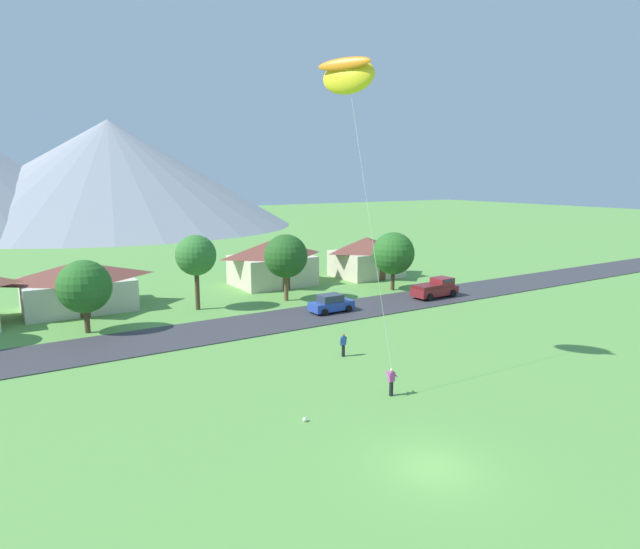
# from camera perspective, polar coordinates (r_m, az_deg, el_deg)

# --- Properties ---
(ground_plane) EXTENTS (400.00, 400.00, 0.00)m
(ground_plane) POSITION_cam_1_polar(r_m,az_deg,el_deg) (26.11, 11.60, -19.14)
(ground_plane) COLOR #609E47
(road_strip) EXTENTS (160.00, 6.90, 0.08)m
(road_strip) POSITION_cam_1_polar(r_m,az_deg,el_deg) (46.53, -10.59, -5.73)
(road_strip) COLOR #38383D
(road_strip) RESTS_ON ground
(mountain_far_east_ridge) EXTENTS (90.36, 90.36, 26.57)m
(mountain_far_east_ridge) POSITION_cam_1_polar(r_m,az_deg,el_deg) (150.10, -21.04, 9.83)
(mountain_far_east_ridge) COLOR #8E939E
(mountain_far_east_ridge) RESTS_ON ground
(house_leftmost) EXTENTS (8.21, 7.33, 5.04)m
(house_leftmost) POSITION_cam_1_polar(r_m,az_deg,el_deg) (69.86, 4.86, 1.92)
(house_leftmost) COLOR beige
(house_leftmost) RESTS_ON ground
(house_right_center) EXTENTS (9.41, 7.59, 5.32)m
(house_right_center) POSITION_cam_1_polar(r_m,az_deg,el_deg) (64.52, -5.03, 1.35)
(house_right_center) COLOR beige
(house_right_center) RESTS_ON ground
(house_rightmost) EXTENTS (10.50, 8.14, 4.63)m
(house_rightmost) POSITION_cam_1_polar(r_m,az_deg,el_deg) (57.36, -24.03, -1.00)
(house_rightmost) COLOR beige
(house_rightmost) RESTS_ON ground
(tree_near_left) EXTENTS (4.74, 4.74, 6.55)m
(tree_near_left) POSITION_cam_1_polar(r_m,az_deg,el_deg) (61.57, 7.67, 2.20)
(tree_near_left) COLOR #4C3823
(tree_near_left) RESTS_ON ground
(tree_left_of_center) EXTENTS (4.34, 4.34, 6.06)m
(tree_left_of_center) POSITION_cam_1_polar(r_m,az_deg,el_deg) (48.17, -23.41, -1.17)
(tree_left_of_center) COLOR #4C3823
(tree_left_of_center) RESTS_ON ground
(tree_center) EXTENTS (3.88, 3.88, 7.24)m
(tree_center) POSITION_cam_1_polar(r_m,az_deg,el_deg) (53.11, -12.84, 1.93)
(tree_center) COLOR #4C3823
(tree_center) RESTS_ON ground
(tree_near_right) EXTENTS (4.47, 4.47, 6.88)m
(tree_near_right) POSITION_cam_1_polar(r_m,az_deg,el_deg) (55.78, -3.59, 1.91)
(tree_near_right) COLOR brown
(tree_near_right) RESTS_ON ground
(parked_car_blue_mid_west) EXTENTS (4.24, 2.15, 1.68)m
(parked_car_blue_mid_west) POSITION_cam_1_polar(r_m,az_deg,el_deg) (51.41, 1.16, -3.06)
(parked_car_blue_mid_west) COLOR #2847A8
(parked_car_blue_mid_west) RESTS_ON road_strip
(pickup_truck_maroon_west_side) EXTENTS (5.28, 2.49, 1.99)m
(pickup_truck_maroon_west_side) POSITION_cam_1_polar(r_m,az_deg,el_deg) (58.87, 12.00, -1.38)
(pickup_truck_maroon_west_side) COLOR maroon
(pickup_truck_maroon_west_side) RESTS_ON road_strip
(kite_flyer_with_kite) EXTENTS (2.85, 6.55, 19.69)m
(kite_flyer_with_kite) POSITION_cam_1_polar(r_m,az_deg,el_deg) (34.31, 3.00, 19.73)
(kite_flyer_with_kite) COLOR black
(kite_flyer_with_kite) RESTS_ON ground
(watcher_person) EXTENTS (0.56, 0.24, 1.68)m
(watcher_person) POSITION_cam_1_polar(r_m,az_deg,el_deg) (39.22, 2.45, -7.33)
(watcher_person) COLOR black
(watcher_person) RESTS_ON ground
(soccer_ball) EXTENTS (0.24, 0.24, 0.24)m
(soccer_ball) POSITION_cam_1_polar(r_m,az_deg,el_deg) (29.66, -1.60, -14.90)
(soccer_ball) COLOR white
(soccer_ball) RESTS_ON ground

